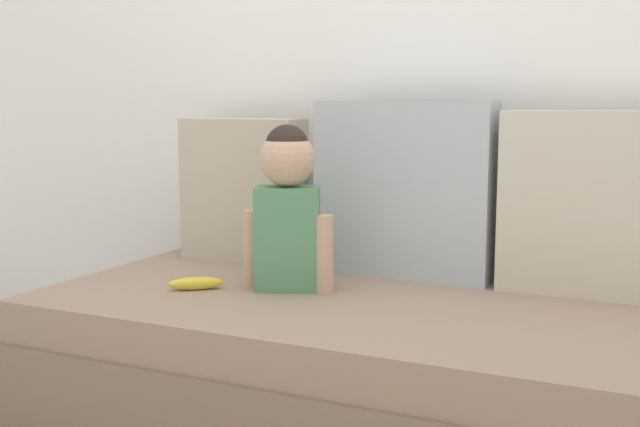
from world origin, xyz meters
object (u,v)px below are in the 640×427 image
throw_pillow_center (404,190)px  banana (196,283)px  toddler (287,204)px  throw_pillow_right (601,204)px  throw_pillow_left (244,190)px  couch (360,365)px

throw_pillow_center → banana: bearing=-137.8°
throw_pillow_center → toddler: (-0.26, -0.33, -0.02)m
throw_pillow_right → toddler: 0.94m
throw_pillow_left → throw_pillow_right: bearing=0.0°
banana → throw_pillow_right: bearing=22.4°
throw_pillow_center → toddler: size_ratio=1.16×
banana → throw_pillow_left: bearing=102.6°
throw_pillow_left → banana: (0.10, -0.47, -0.24)m
couch → banana: size_ratio=11.69×
couch → throw_pillow_center: size_ratio=3.36×
throw_pillow_center → banana: 0.74m
throw_pillow_center → throw_pillow_right: (0.62, 0.00, -0.01)m
throw_pillow_right → throw_pillow_left: bearing=180.0°
throw_pillow_right → toddler: (-0.88, -0.33, -0.01)m
throw_pillow_right → banana: 1.25m
throw_pillow_left → throw_pillow_right: size_ratio=0.89×
throw_pillow_left → throw_pillow_center: 0.62m
toddler → banana: toddler is taller
throw_pillow_right → toddler: size_ratio=1.15×
throw_pillow_left → throw_pillow_center: size_ratio=0.88×
throw_pillow_left → banana: throw_pillow_left is taller
throw_pillow_right → banana: size_ratio=3.44×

